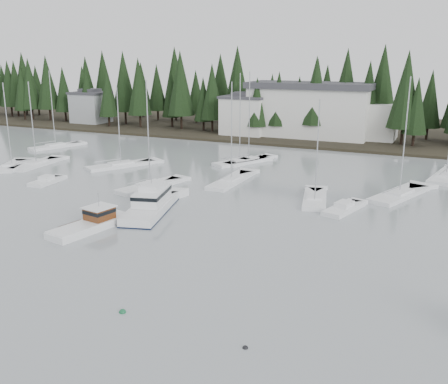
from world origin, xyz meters
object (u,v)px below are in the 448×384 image
Objects in this scene: sailboat_4 at (12,167)px; sailboat_12 at (37,165)px; sailboat_6 at (121,166)px; sailboat_13 at (249,162)px; sailboat_9 at (315,200)px; sailboat_1 at (150,187)px; sailboat_10 at (399,196)px; sailboat_3 at (446,177)px; sailboat_8 at (240,163)px; sailboat_5 at (231,182)px; runabout_0 at (47,182)px; cabin_cruiser_center at (151,205)px; sailboat_11 at (56,147)px; lobster_boat_brown at (90,225)px; runabout_1 at (344,209)px; harbor_inn at (320,111)px; house_far_west at (91,107)px; house_west at (245,114)px.

sailboat_12 is (2.35, 2.60, -0.01)m from sailboat_4.
sailboat_6 is at bearing -89.43° from sailboat_4.
sailboat_13 reaches higher than sailboat_12.
sailboat_1 is at bearing 84.80° from sailboat_9.
sailboat_10 reaches higher than sailboat_9.
sailboat_10 is (-4.93, -12.89, -0.00)m from sailboat_3.
sailboat_8 is (-30.07, -3.42, 0.01)m from sailboat_3.
sailboat_4 is at bearing 148.37° from sailboat_8.
sailboat_1 is 1.03× the size of sailboat_5.
cabin_cruiser_center is at bearing -109.36° from runabout_0.
sailboat_13 is at bearing -0.37° from sailboat_8.
sailboat_11 reaches higher than runabout_0.
runabout_0 is at bearing 169.23° from sailboat_8.
lobster_boat_brown is 1.20× the size of runabout_1.
lobster_boat_brown is (-6.74, -64.08, -5.32)m from harbor_inn.
sailboat_8 reaches higher than sailboat_1.
sailboat_3 is at bearing -44.42° from sailboat_6.
runabout_1 is at bearing -88.95° from runabout_0.
sailboat_13 reaches higher than house_far_west.
sailboat_4 is (-20.95, -43.05, -4.58)m from house_west.
sailboat_9 is 0.93× the size of sailboat_12.
lobster_boat_brown is 33.70m from sailboat_12.
house_west is 0.76× the size of sailboat_6.
sailboat_8 is at bearing 0.70° from sailboat_1.
sailboat_9 reaches higher than lobster_boat_brown.
runabout_1 is at bearing -88.00° from sailboat_11.
cabin_cruiser_center is at bearing -94.36° from harbor_inn.
house_far_west is at bearing 84.44° from sailboat_10.
runabout_0 is (-48.85, -25.78, 0.06)m from sailboat_3.
sailboat_12 is 0.90× the size of sailboat_13.
house_west is at bearing -15.69° from runabout_0.
sailboat_12 is (-33.64, -43.79, -5.71)m from harbor_inn.
sailboat_9 reaches higher than harbor_inn.
sailboat_13 is at bearing -14.98° from cabin_cruiser_center.
sailboat_12 is at bearing -129.05° from sailboat_11.
runabout_1 is (-9.91, -21.60, 0.06)m from sailboat_3.
sailboat_5 is at bearing 58.62° from sailboat_9.
house_west is 0.32× the size of harbor_inn.
sailboat_13 is 27.60m from runabout_1.
house_far_west is 0.64× the size of sailboat_4.
sailboat_10 is 1.02× the size of sailboat_11.
cabin_cruiser_center is 16.07m from sailboat_5.
house_west is at bearing 18.98° from sailboat_9.
sailboat_4 is 35.11m from sailboat_8.
sailboat_11 is (-35.37, 33.75, -0.37)m from lobster_boat_brown.
sailboat_8 reaches higher than sailboat_6.
sailboat_12 is 2.49× the size of runabout_0.
sailboat_9 is at bearing -104.84° from sailboat_8.
sailboat_12 is (-18.60, -40.45, -4.59)m from house_west.
house_far_west is 59.04m from sailboat_13.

